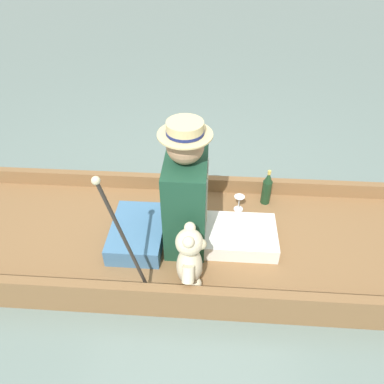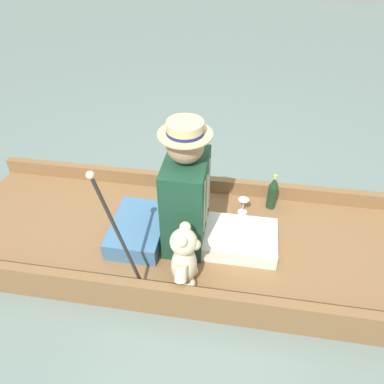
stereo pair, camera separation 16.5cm
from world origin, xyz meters
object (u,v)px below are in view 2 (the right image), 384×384
seated_person (197,202)px  wine_glass (243,203)px  teddy_bear (185,258)px  walking_cane (115,226)px  champagne_bottle (273,193)px

seated_person → wine_glass: bearing=148.9°
teddy_bear → wine_glass: 0.76m
teddy_bear → walking_cane: (0.09, -0.36, 0.29)m
seated_person → wine_glass: (-0.33, 0.30, -0.25)m
wine_glass → teddy_bear: bearing=-24.9°
teddy_bear → walking_cane: bearing=-76.1°
teddy_bear → walking_cane: walking_cane is taller
seated_person → teddy_bear: 0.38m
seated_person → wine_glass: seated_person is taller
teddy_bear → wine_glass: size_ratio=3.51×
walking_cane → champagne_bottle: 1.29m
wine_glass → champagne_bottle: (-0.10, 0.21, 0.04)m
teddy_bear → champagne_bottle: teddy_bear is taller
seated_person → champagne_bottle: size_ratio=3.05×
wine_glass → seated_person: bearing=-41.6°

